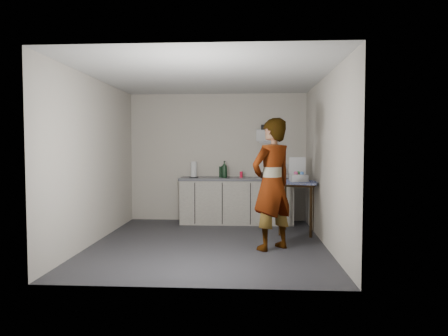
# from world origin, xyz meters

# --- Properties ---
(ground) EXTENTS (4.00, 4.00, 0.00)m
(ground) POSITION_xyz_m (0.00, 0.00, 0.00)
(ground) COLOR #2C2C31
(ground) RESTS_ON ground
(wall_back) EXTENTS (3.60, 0.02, 2.60)m
(wall_back) POSITION_xyz_m (0.00, 1.99, 1.30)
(wall_back) COLOR beige
(wall_back) RESTS_ON ground
(wall_right) EXTENTS (0.02, 4.00, 2.60)m
(wall_right) POSITION_xyz_m (1.79, 0.00, 1.30)
(wall_right) COLOR beige
(wall_right) RESTS_ON ground
(wall_left) EXTENTS (0.02, 4.00, 2.60)m
(wall_left) POSITION_xyz_m (-1.79, 0.00, 1.30)
(wall_left) COLOR beige
(wall_left) RESTS_ON ground
(ceiling) EXTENTS (3.60, 4.00, 0.01)m
(ceiling) POSITION_xyz_m (0.00, 0.00, 2.60)
(ceiling) COLOR silver
(ceiling) RESTS_ON wall_back
(kitchen_counter) EXTENTS (2.24, 0.62, 0.91)m
(kitchen_counter) POSITION_xyz_m (0.40, 1.70, 0.43)
(kitchen_counter) COLOR black
(kitchen_counter) RESTS_ON ground
(wall_shelf) EXTENTS (0.42, 0.18, 0.37)m
(wall_shelf) POSITION_xyz_m (1.00, 1.92, 1.75)
(wall_shelf) COLOR silver
(wall_shelf) RESTS_ON ground
(side_table) EXTENTS (0.87, 0.87, 0.91)m
(side_table) POSITION_xyz_m (1.49, 0.82, 0.80)
(side_table) COLOR #311F0B
(side_table) RESTS_ON ground
(standing_man) EXTENTS (0.84, 0.80, 1.94)m
(standing_man) POSITION_xyz_m (0.97, -0.31, 0.97)
(standing_man) COLOR #B2A593
(standing_man) RESTS_ON ground
(soap_bottle) EXTENTS (0.17, 0.17, 0.33)m
(soap_bottle) POSITION_xyz_m (0.15, 1.68, 1.08)
(soap_bottle) COLOR black
(soap_bottle) RESTS_ON kitchen_counter
(soda_can) EXTENTS (0.06, 0.06, 0.12)m
(soda_can) POSITION_xyz_m (0.49, 1.74, 0.97)
(soda_can) COLOR red
(soda_can) RESTS_ON kitchen_counter
(dark_bottle) EXTENTS (0.06, 0.06, 0.22)m
(dark_bottle) POSITION_xyz_m (0.08, 1.73, 1.02)
(dark_bottle) COLOR black
(dark_bottle) RESTS_ON kitchen_counter
(paper_towel) EXTENTS (0.18, 0.18, 0.31)m
(paper_towel) POSITION_xyz_m (-0.45, 1.65, 1.06)
(paper_towel) COLOR black
(paper_towel) RESTS_ON kitchen_counter
(dish_rack) EXTENTS (0.39, 0.29, 0.27)m
(dish_rack) POSITION_xyz_m (1.21, 1.70, 0.97)
(dish_rack) COLOR white
(dish_rack) RESTS_ON kitchen_counter
(bakery_box) EXTENTS (0.31, 0.32, 0.42)m
(bakery_box) POSITION_xyz_m (1.50, 0.86, 1.01)
(bakery_box) COLOR silver
(bakery_box) RESTS_ON side_table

